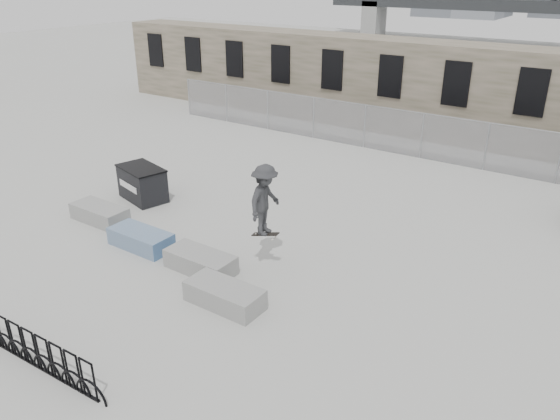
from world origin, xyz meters
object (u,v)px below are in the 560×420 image
object	(u,v)px
planter_center_right	(200,261)
planter_offset	(225,294)
skateboarder	(265,200)
planter_far_left	(100,213)
dumpster	(142,183)
planter_center_left	(141,238)
bike_rack	(24,345)

from	to	relation	value
planter_center_right	planter_offset	bearing A→B (deg)	-29.39
planter_center_right	skateboarder	xyz separation A→B (m)	(1.33, 1.23, 1.72)
planter_far_left	skateboarder	xyz separation A→B (m)	(6.26, 0.70, 1.72)
planter_offset	planter_far_left	bearing A→B (deg)	167.57
planter_far_left	planter_offset	size ratio (longest dim) A/B	1.00
dumpster	skateboarder	distance (m)	6.78
planter_center_left	bike_rack	size ratio (longest dim) A/B	0.41
bike_rack	planter_center_right	bearing A→B (deg)	84.75
skateboarder	planter_center_right	bearing A→B (deg)	126.65
planter_far_left	planter_offset	distance (m)	6.72
planter_center_right	bike_rack	world-z (taller)	bike_rack
planter_offset	skateboarder	world-z (taller)	skateboarder
planter_far_left	planter_center_left	bearing A→B (deg)	-11.35
planter_far_left	planter_center_left	xyz separation A→B (m)	(2.53, -0.51, 0.00)
planter_center_left	planter_center_right	world-z (taller)	same
planter_center_left	dumpster	xyz separation A→B (m)	(-2.75, 2.62, 0.32)
planter_center_left	planter_center_right	size ratio (longest dim) A/B	1.00
skateboarder	planter_center_left	bearing A→B (deg)	101.94
planter_center_right	bike_rack	size ratio (longest dim) A/B	0.41
planter_center_right	dumpster	xyz separation A→B (m)	(-5.15, 2.64, 0.32)
planter_center_right	dumpster	world-z (taller)	dumpster
planter_center_left	skateboarder	distance (m)	4.28
planter_center_right	skateboarder	world-z (taller)	skateboarder
planter_center_right	dumpster	distance (m)	5.80
planter_center_left	dumpster	size ratio (longest dim) A/B	0.97
skateboarder	dumpster	bearing A→B (deg)	71.73
planter_center_right	planter_offset	world-z (taller)	same
planter_offset	dumpster	size ratio (longest dim) A/B	0.97
planter_far_left	planter_center_right	size ratio (longest dim) A/B	1.00
planter_center_right	planter_offset	size ratio (longest dim) A/B	1.00
planter_far_left	planter_center_right	xyz separation A→B (m)	(4.93, -0.53, 0.00)
planter_far_left	skateboarder	size ratio (longest dim) A/B	0.95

